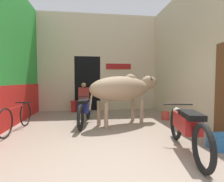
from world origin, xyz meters
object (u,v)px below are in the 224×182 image
motorcycle_far (85,109)px  bicycle (17,118)px  shopkeeper_seated (84,97)px  plastic_stool (74,106)px  bucket (165,116)px  motorcycle_near (186,127)px  crate (223,142)px  cow (124,88)px

motorcycle_far → bicycle: size_ratio=1.18×
bicycle → shopkeeper_seated: size_ratio=1.46×
plastic_stool → bucket: size_ratio=1.71×
motorcycle_near → plastic_stool: size_ratio=4.59×
plastic_stool → crate: plastic_stool is taller
shopkeeper_seated → crate: bearing=-57.0°
crate → cow: bearing=124.1°
bucket → bicycle: bearing=-169.5°
plastic_stool → bucket: bearing=-30.8°
crate → bucket: crate is taller
motorcycle_near → bicycle: bearing=153.6°
cow → motorcycle_near: cow is taller
bicycle → cow: bearing=8.5°
cow → motorcycle_near: 2.35m
cow → shopkeeper_seated: 2.38m
shopkeeper_seated → plastic_stool: 0.60m
cow → crate: bearing=-55.9°
shopkeeper_seated → plastic_stool: (-0.41, 0.22, -0.39)m
cow → bicycle: size_ratio=1.38×
motorcycle_near → crate: bearing=3.2°
bucket → plastic_stool: bearing=149.2°
cow → motorcycle_near: (0.69, -2.17, -0.59)m
motorcycle_near → shopkeeper_seated: (-1.93, 4.17, 0.16)m
shopkeeper_seated → bucket: bearing=-31.1°
motorcycle_far → shopkeeper_seated: (-0.09, 1.88, 0.17)m
motorcycle_far → plastic_stool: (-0.50, 2.10, -0.21)m
shopkeeper_seated → plastic_stool: shopkeeper_seated is taller
motorcycle_near → bucket: 2.68m
cow → bucket: size_ratio=9.25×
bicycle → crate: 4.60m
motorcycle_far → shopkeeper_seated: bearing=92.7°
motorcycle_far → plastic_stool: size_ratio=4.65×
motorcycle_near → bucket: bearing=73.2°
motorcycle_near → motorcycle_far: motorcycle_near is taller
bicycle → plastic_stool: (1.18, 2.64, -0.11)m
crate → bucket: (0.02, 2.50, -0.01)m
motorcycle_far → crate: motorcycle_far is taller
motorcycle_near → motorcycle_far: bearing=128.8°
plastic_stool → motorcycle_near: bearing=-62.0°
motorcycle_near → crate: size_ratio=4.64×
bicycle → shopkeeper_seated: 2.91m
shopkeeper_seated → bucket: 3.19m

